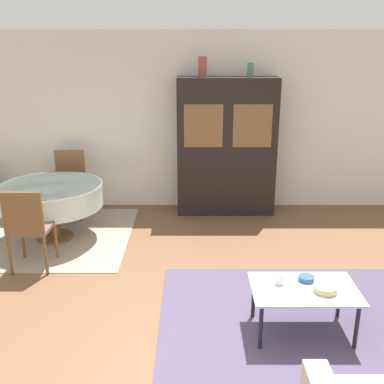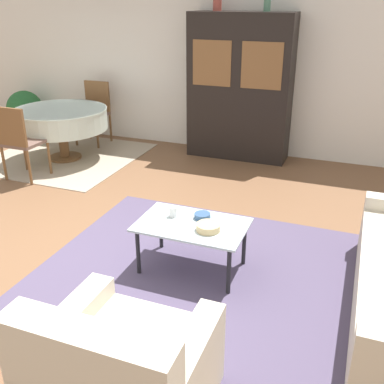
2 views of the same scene
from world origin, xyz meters
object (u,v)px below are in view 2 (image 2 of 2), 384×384
(dining_chair_near, at_px, (19,139))
(bowl, at_px, (208,227))
(bowl_small, at_px, (202,216))
(potted_plant, at_px, (25,110))
(vase_short, at_px, (267,3))
(armchair, at_px, (121,373))
(cup, at_px, (173,212))
(coffee_table, at_px, (192,229))
(vase_tall, at_px, (217,0))
(display_cabinet, at_px, (240,88))
(dining_table, at_px, (61,119))
(dining_chair_far, at_px, (95,109))

(dining_chair_near, bearing_deg, bowl, -22.58)
(bowl_small, height_order, potted_plant, potted_plant)
(dining_chair_near, height_order, bowl, dining_chair_near)
(vase_short, bearing_deg, potted_plant, -177.78)
(armchair, xyz_separation_m, cup, (-0.38, 1.63, 0.19))
(coffee_table, bearing_deg, vase_short, 92.79)
(cup, relative_size, bowl, 0.45)
(potted_plant, bearing_deg, vase_tall, 2.66)
(armchair, xyz_separation_m, display_cabinet, (-0.65, 4.70, 0.71))
(coffee_table, xyz_separation_m, bowl_small, (0.05, 0.13, 0.07))
(bowl, xyz_separation_m, potted_plant, (-4.43, 3.04, -0.06))
(coffee_table, xyz_separation_m, cup, (-0.21, 0.07, 0.09))
(armchair, distance_m, display_cabinet, 4.79)
(dining_chair_near, xyz_separation_m, bowl_small, (2.88, -1.06, -0.09))
(dining_chair_near, bearing_deg, potted_plant, 128.58)
(display_cabinet, height_order, bowl, display_cabinet)
(vase_tall, bearing_deg, bowl, -72.48)
(coffee_table, xyz_separation_m, vase_tall, (-0.84, 3.14, 1.78))
(dining_table, height_order, potted_plant, dining_table)
(dining_table, xyz_separation_m, dining_chair_far, (0.00, 0.89, -0.04))
(dining_table, relative_size, dining_chair_far, 1.37)
(bowl, height_order, bowl_small, bowl)
(dining_table, bearing_deg, bowl, -35.42)
(vase_tall, bearing_deg, display_cabinet, -0.14)
(coffee_table, distance_m, dining_chair_far, 4.11)
(armchair, xyz_separation_m, dining_chair_near, (-3.01, 2.75, 0.25))
(dining_table, relative_size, cup, 14.69)
(coffee_table, relative_size, vase_short, 4.59)
(vase_short, distance_m, potted_plant, 4.46)
(display_cabinet, height_order, dining_chair_far, display_cabinet)
(dining_table, relative_size, vase_short, 6.56)
(cup, bearing_deg, dining_table, 142.66)
(dining_chair_far, distance_m, vase_tall, 2.58)
(dining_chair_far, relative_size, bowl, 4.82)
(dining_table, distance_m, dining_chair_far, 0.89)
(cup, bearing_deg, vase_short, 89.02)
(vase_short, height_order, potted_plant, vase_short)
(display_cabinet, xyz_separation_m, dining_table, (-2.36, -1.06, -0.42))
(dining_chair_near, relative_size, vase_tall, 3.43)
(coffee_table, xyz_separation_m, vase_short, (-0.15, 3.14, 1.74))
(dining_table, distance_m, bowl_small, 3.48)
(dining_table, bearing_deg, cup, -37.34)
(dining_table, xyz_separation_m, bowl, (3.01, -2.14, -0.12))
(display_cabinet, height_order, potted_plant, display_cabinet)
(armchair, height_order, bowl_small, armchair)
(coffee_table, height_order, dining_chair_near, dining_chair_near)
(cup, xyz_separation_m, vase_short, (0.05, 3.07, 1.65))
(cup, bearing_deg, bowl, -19.16)
(display_cabinet, xyz_separation_m, vase_short, (0.32, 0.00, 1.12))
(dining_chair_far, bearing_deg, bowl, 134.81)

